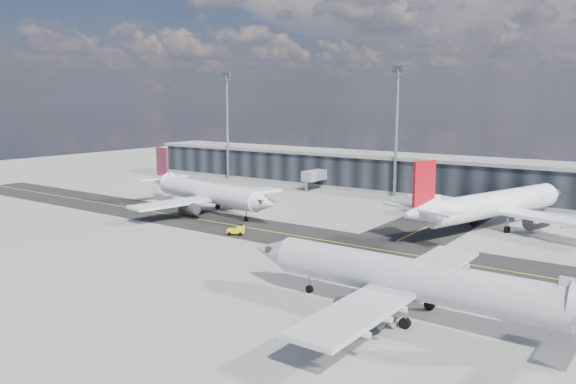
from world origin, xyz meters
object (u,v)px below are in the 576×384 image
(airliner_near, at_px, (415,280))
(service_van, at_px, (469,204))
(airliner_af, at_px, (206,192))
(airliner_redtail, at_px, (493,205))
(baggage_tug, at_px, (237,230))

(airliner_near, relative_size, service_van, 7.42)
(airliner_af, relative_size, service_van, 7.23)
(airliner_redtail, relative_size, airliner_near, 1.05)
(airliner_redtail, relative_size, baggage_tug, 13.99)
(airliner_redtail, distance_m, service_van, 19.75)
(airliner_af, xyz_separation_m, baggage_tug, (17.61, -11.42, -2.96))
(airliner_near, bearing_deg, baggage_tug, 66.89)
(baggage_tug, bearing_deg, airliner_af, -151.05)
(airliner_redtail, bearing_deg, service_van, 137.08)
(airliner_af, bearing_deg, airliner_redtail, 119.50)
(airliner_near, height_order, baggage_tug, airliner_near)
(airliner_af, bearing_deg, airliner_near, 73.99)
(airliner_af, distance_m, service_van, 52.63)
(baggage_tug, bearing_deg, airliner_near, 38.03)
(baggage_tug, xyz_separation_m, service_van, (22.69, 45.13, -0.10))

